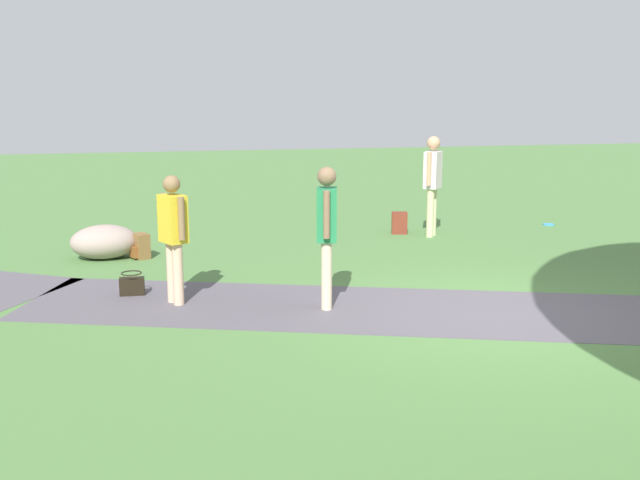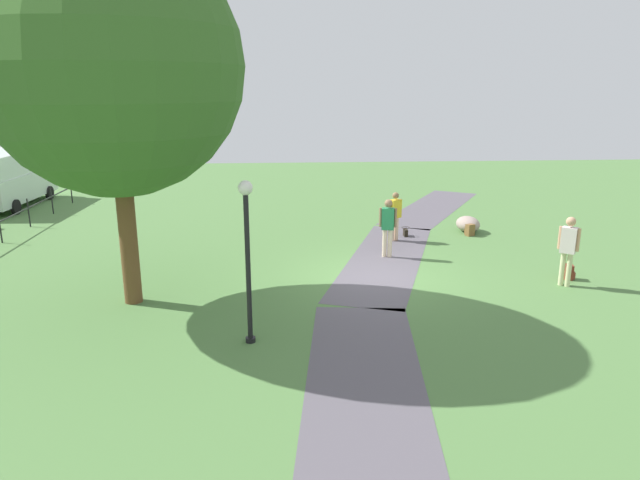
{
  "view_description": "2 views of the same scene",
  "coord_description": "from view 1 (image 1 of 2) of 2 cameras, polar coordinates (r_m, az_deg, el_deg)",
  "views": [
    {
      "loc": [
        3.93,
        8.21,
        2.73
      ],
      "look_at": [
        1.87,
        -1.45,
        0.72
      ],
      "focal_mm": 43.25,
      "sensor_mm": 36.0,
      "label": 1
    },
    {
      "loc": [
        -14.23,
        2.39,
        4.95
      ],
      "look_at": [
        -0.65,
        1.42,
        1.26
      ],
      "focal_mm": 31.94,
      "sensor_mm": 36.0,
      "label": 2
    }
  ],
  "objects": [
    {
      "name": "spare_backpack_on_lawn",
      "position": [
        14.32,
        5.89,
        1.25
      ],
      "size": [
        0.32,
        0.31,
        0.4
      ],
      "color": "maroon",
      "rests_on": "ground"
    },
    {
      "name": "lawn_boulder",
      "position": [
        12.66,
        -15.68,
        -0.13
      ],
      "size": [
        1.13,
        0.87,
        0.54
      ],
      "color": "#A38C82",
      "rests_on": "ground"
    },
    {
      "name": "frisbee_on_grass",
      "position": [
        15.79,
        16.56,
        1.11
      ],
      "size": [
        0.23,
        0.23,
        0.02
      ],
      "color": "#369BE0",
      "rests_on": "ground"
    },
    {
      "name": "passerby_on_path",
      "position": [
        9.35,
        0.5,
        0.99
      ],
      "size": [
        0.32,
        0.51,
        1.75
      ],
      "color": "beige",
      "rests_on": "ground"
    },
    {
      "name": "handbag_on_grass",
      "position": [
        10.4,
        -13.74,
        -3.25
      ],
      "size": [
        0.32,
        0.28,
        0.31
      ],
      "color": "black",
      "rests_on": "ground"
    },
    {
      "name": "ground_plane",
      "position": [
        9.5,
        13.05,
        -5.49
      ],
      "size": [
        48.0,
        48.0,
        0.0
      ],
      "primitive_type": "plane",
      "color": "#507A3F"
    },
    {
      "name": "man_near_boulder",
      "position": [
        14.01,
        8.33,
        4.55
      ],
      "size": [
        0.41,
        0.43,
        1.81
      ],
      "color": "beige",
      "rests_on": "ground"
    },
    {
      "name": "footpath_segment_mid",
      "position": [
        9.58,
        1.77,
        -5.03
      ],
      "size": [
        8.23,
        4.52,
        0.01
      ],
      "color": "#58525B",
      "rests_on": "ground"
    },
    {
      "name": "backpack_by_boulder",
      "position": [
        12.53,
        -13.15,
        -0.47
      ],
      "size": [
        0.34,
        0.34,
        0.4
      ],
      "color": "brown",
      "rests_on": "ground"
    },
    {
      "name": "woman_with_handbag",
      "position": [
        9.73,
        -10.8,
        0.69
      ],
      "size": [
        0.38,
        0.47,
        1.63
      ],
      "color": "beige",
      "rests_on": "ground"
    }
  ]
}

